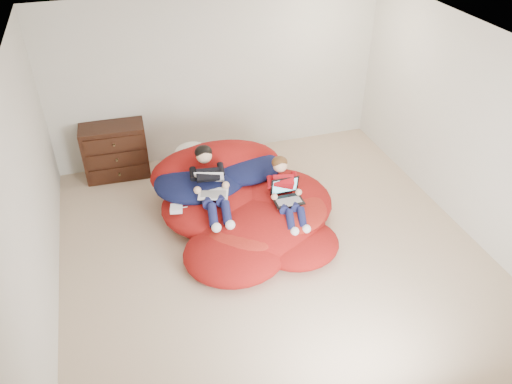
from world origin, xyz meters
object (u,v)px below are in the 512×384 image
object	(u,v)px
older_boy	(210,181)
laptop_black	(287,194)
younger_boy	(285,189)
laptop_white	(212,187)
beanbag_pile	(243,205)
dresser	(115,151)

from	to	relation	value
older_boy	laptop_black	bearing A→B (deg)	-26.21
older_boy	younger_boy	xyz separation A→B (m)	(0.87, -0.38, -0.05)
laptop_black	laptop_white	bearing A→B (deg)	158.25
beanbag_pile	younger_boy	xyz separation A→B (m)	(0.46, -0.28, 0.34)
older_boy	dresser	bearing A→B (deg)	124.85
laptop_white	laptop_black	distance (m)	0.94
older_boy	younger_boy	distance (m)	0.95
older_boy	laptop_black	size ratio (longest dim) A/B	3.09
older_boy	laptop_black	world-z (taller)	older_boy
dresser	laptop_white	distance (m)	1.95
laptop_black	older_boy	bearing A→B (deg)	153.79
laptop_white	dresser	bearing A→B (deg)	123.49
dresser	laptop_black	xyz separation A→B (m)	(1.94, -1.97, 0.15)
beanbag_pile	laptop_white	bearing A→B (deg)	178.27
beanbag_pile	laptop_black	xyz separation A→B (m)	(0.46, -0.33, 0.30)
dresser	laptop_black	bearing A→B (deg)	-45.40
dresser	laptop_white	size ratio (longest dim) A/B	1.93
older_boy	laptop_white	xyz separation A→B (m)	(0.00, -0.08, -0.03)
dresser	older_boy	distance (m)	1.89
beanbag_pile	older_boy	bearing A→B (deg)	166.98
laptop_black	dresser	bearing A→B (deg)	134.60
dresser	laptop_white	xyz separation A→B (m)	(1.07, -1.62, 0.21)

